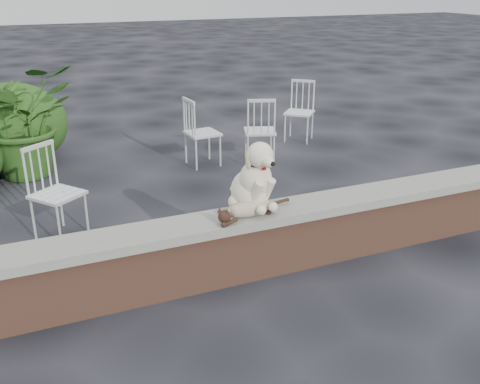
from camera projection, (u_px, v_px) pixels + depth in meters
name	position (u px, v px, depth m)	size (l,w,h in m)	color
ground	(240.00, 275.00, 4.77)	(60.00, 60.00, 0.00)	black
brick_wall	(240.00, 250.00, 4.67)	(6.00, 0.30, 0.50)	brown
capstone	(240.00, 219.00, 4.57)	(6.20, 0.40, 0.08)	slate
dog	(250.00, 174.00, 4.57)	(0.42, 0.55, 0.64)	beige
cat	(249.00, 208.00, 4.50)	(0.91, 0.22, 0.15)	tan
chair_d	(299.00, 111.00, 8.55)	(0.56, 0.56, 0.94)	white
chair_a	(57.00, 193.00, 5.31)	(0.56, 0.56, 0.94)	white
chair_c	(260.00, 130.00, 7.52)	(0.56, 0.56, 0.94)	white
chair_e	(202.00, 132.00, 7.42)	(0.56, 0.56, 0.94)	white
potted_plant_a	(23.00, 121.00, 6.95)	(1.30, 1.12, 1.44)	#254614
potted_plant_b	(7.00, 127.00, 7.23)	(0.66, 0.66, 1.17)	#254614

